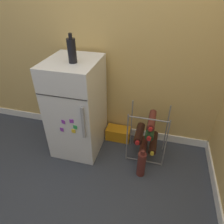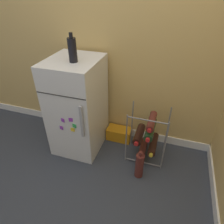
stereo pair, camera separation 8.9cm
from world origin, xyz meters
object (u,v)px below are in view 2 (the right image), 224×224
at_px(fridge_top_bottle, 72,50).
at_px(loose_bottle_floor, 139,165).
at_px(mini_fridge, 78,107).
at_px(soda_box, 119,134).
at_px(wine_rack, 147,136).

distance_m(fridge_top_bottle, loose_bottle_floor, 1.15).
bearing_deg(mini_fridge, fridge_top_bottle, -52.96).
distance_m(soda_box, fridge_top_bottle, 1.08).
bearing_deg(fridge_top_bottle, wine_rack, 6.27).
distance_m(soda_box, loose_bottle_floor, 0.55).
bearing_deg(mini_fridge, wine_rack, 1.75).
height_order(mini_fridge, wine_rack, mini_fridge).
relative_size(wine_rack, soda_box, 2.08).
height_order(mini_fridge, loose_bottle_floor, mini_fridge).
bearing_deg(soda_box, wine_rack, -27.94).
bearing_deg(wine_rack, loose_bottle_floor, -92.78).
height_order(wine_rack, soda_box, wine_rack).
xyz_separation_m(mini_fridge, wine_rack, (0.71, 0.02, -0.21)).
bearing_deg(loose_bottle_floor, wine_rack, 87.22).
height_order(soda_box, fridge_top_bottle, fridge_top_bottle).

